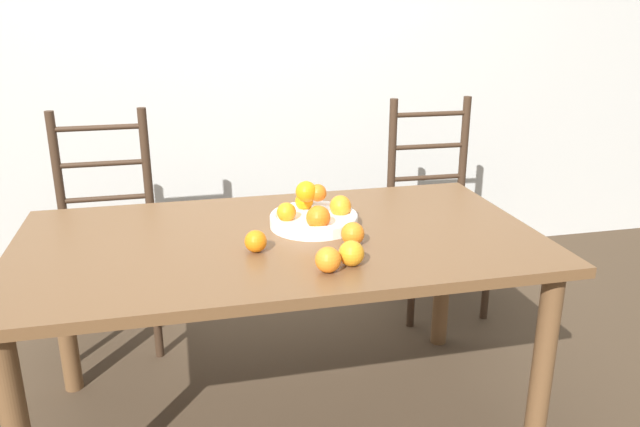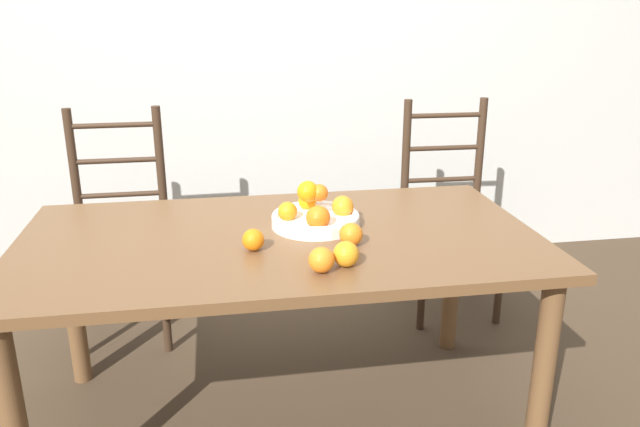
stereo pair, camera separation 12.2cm
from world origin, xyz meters
The scene contains 10 objects.
ground_plane centered at (0.00, 0.00, 0.00)m, with size 12.00×12.00×0.00m, color #423323.
wall_back centered at (0.00, 1.52, 1.30)m, with size 8.00×0.06×2.60m.
dining_table centered at (0.00, 0.00, 0.64)m, with size 1.73×0.94×0.73m.
fruit_bowl centered at (0.13, 0.07, 0.77)m, with size 0.31×0.31×0.16m.
orange_loose_0 centered at (0.09, -0.32, 0.77)m, with size 0.08×0.08×0.08m.
orange_loose_1 centered at (0.16, -0.29, 0.77)m, with size 0.08×0.08×0.08m.
orange_loose_2 centered at (-0.10, -0.12, 0.76)m, with size 0.07×0.07×0.07m.
orange_loose_3 centered at (0.21, -0.13, 0.77)m, with size 0.08×0.08×0.08m.
chair_left centered at (-0.64, 0.79, 0.48)m, with size 0.42×0.40×1.03m.
chair_right centered at (0.91, 0.79, 0.48)m, with size 0.43×0.41×1.03m.
Camera 2 is at (-0.19, -1.95, 1.46)m, focal length 35.00 mm.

